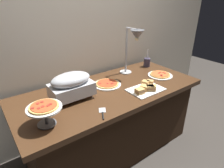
# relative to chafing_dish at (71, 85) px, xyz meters

# --- Properties ---
(ground_plane) EXTENTS (8.00, 8.00, 0.00)m
(ground_plane) POSITION_rel_chafing_dish_xyz_m (0.40, -0.04, -0.91)
(ground_plane) COLOR #38332D
(back_wall) EXTENTS (4.40, 0.04, 2.40)m
(back_wall) POSITION_rel_chafing_dish_xyz_m (0.40, 0.46, 0.29)
(back_wall) COLOR beige
(back_wall) RESTS_ON ground_plane
(buffet_table) EXTENTS (1.90, 0.84, 0.76)m
(buffet_table) POSITION_rel_chafing_dish_xyz_m (0.40, -0.04, -0.52)
(buffet_table) COLOR #422816
(buffet_table) RESTS_ON ground_plane
(chafing_dish) EXTENTS (0.38, 0.23, 0.26)m
(chafing_dish) POSITION_rel_chafing_dish_xyz_m (0.00, 0.00, 0.00)
(chafing_dish) COLOR #B7BABF
(chafing_dish) RESTS_ON buffet_table
(heat_lamp) EXTENTS (0.15, 0.31, 0.54)m
(heat_lamp) POSITION_rel_chafing_dish_xyz_m (0.81, 0.07, 0.28)
(heat_lamp) COLOR #B7BABF
(heat_lamp) RESTS_ON buffet_table
(pizza_plate_front) EXTENTS (0.28, 0.28, 0.03)m
(pizza_plate_front) POSITION_rel_chafing_dish_xyz_m (1.06, -0.11, -0.13)
(pizza_plate_front) COLOR white
(pizza_plate_front) RESTS_ON buffet_table
(pizza_plate_center) EXTENTS (0.29, 0.29, 0.03)m
(pizza_plate_center) POSITION_rel_chafing_dish_xyz_m (0.42, 0.05, -0.13)
(pizza_plate_center) COLOR white
(pizza_plate_center) RESTS_ON buffet_table
(pizza_plate_raised_stand) EXTENTS (0.25, 0.25, 0.17)m
(pizza_plate_raised_stand) POSITION_rel_chafing_dish_xyz_m (-0.32, -0.23, -0.01)
(pizza_plate_raised_stand) COLOR #595B60
(pizza_plate_raised_stand) RESTS_ON buffet_table
(sandwich_platter) EXTENTS (0.35, 0.24, 0.06)m
(sandwich_platter) POSITION_rel_chafing_dish_xyz_m (0.67, -0.28, -0.12)
(sandwich_platter) COLOR white
(sandwich_platter) RESTS_ON buffet_table
(sauce_cup_near) EXTENTS (0.07, 0.07, 0.03)m
(sauce_cup_near) POSITION_rel_chafing_dish_xyz_m (0.27, 0.22, -0.13)
(sauce_cup_near) COLOR black
(sauce_cup_near) RESTS_ON buffet_table
(utensil_holder) EXTENTS (0.08, 0.08, 0.23)m
(utensil_holder) POSITION_rel_chafing_dish_xyz_m (1.17, 0.21, -0.09)
(utensil_holder) COLOR #383347
(utensil_holder) RESTS_ON buffet_table
(serving_spatula) EXTENTS (0.11, 0.16, 0.01)m
(serving_spatula) POSITION_rel_chafing_dish_xyz_m (0.09, -0.36, -0.14)
(serving_spatula) COLOR #B7BABF
(serving_spatula) RESTS_ON buffet_table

